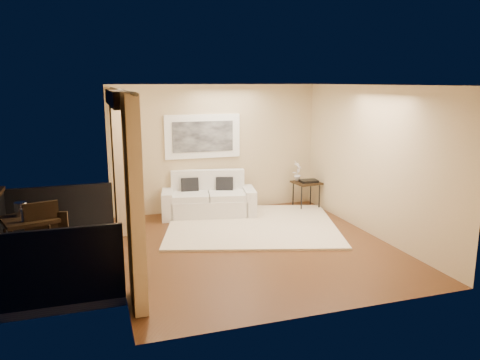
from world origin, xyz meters
TOP-DOWN VIEW (x-y plane):
  - floor at (0.00, 0.00)m, footprint 5.00×5.00m
  - room_shell at (-2.13, 0.00)m, footprint 5.00×6.40m
  - balcony at (-3.31, 0.00)m, footprint 1.81×2.60m
  - curtains at (-2.11, 0.00)m, footprint 0.16×4.80m
  - artwork at (-0.29, 2.46)m, footprint 1.62×0.07m
  - rug at (0.33, 1.08)m, footprint 3.86×3.58m
  - sofa at (-0.28, 2.09)m, footprint 2.03×1.17m
  - side_table at (1.93, 2.00)m, footprint 0.60×0.60m
  - tray at (1.97, 1.96)m, footprint 0.40×0.31m
  - orchid at (1.77, 2.14)m, footprint 0.29×0.29m
  - bistro_table at (-3.48, 0.00)m, footprint 0.89×0.89m
  - balcony_chair_far at (-3.32, -0.08)m, footprint 0.57×0.57m
  - balcony_chair_near at (-3.16, -0.20)m, footprint 0.45×0.46m
  - ice_bucket at (-3.59, 0.13)m, footprint 0.18×0.18m
  - candle at (-3.43, 0.17)m, footprint 0.06×0.06m
  - vase at (-3.54, -0.20)m, footprint 0.04×0.04m
  - glass_a at (-3.36, -0.11)m, footprint 0.06×0.06m
  - glass_b at (-3.35, 0.02)m, footprint 0.06×0.06m

SIDE VIEW (x-z plane):
  - floor at x=0.00m, z-range 0.00..0.00m
  - rug at x=0.33m, z-range 0.00..0.04m
  - balcony at x=-3.31m, z-range -0.41..0.76m
  - sofa at x=-0.28m, z-range -0.13..0.78m
  - balcony_chair_near at x=-3.16m, z-range 0.07..0.98m
  - side_table at x=1.93m, z-range 0.24..0.82m
  - tray at x=1.97m, z-range 0.59..0.64m
  - balcony_chair_far at x=-3.32m, z-range 0.09..1.18m
  - bistro_table at x=-3.48m, z-range 0.33..1.16m
  - orchid at x=1.77m, z-range 0.59..1.05m
  - candle at x=-3.43m, z-range 0.83..0.90m
  - glass_a at x=-3.36m, z-range 0.83..0.95m
  - glass_b at x=-3.35m, z-range 0.83..0.95m
  - vase at x=-3.54m, z-range 0.83..1.01m
  - ice_bucket at x=-3.59m, z-range 0.83..1.03m
  - curtains at x=-2.11m, z-range 0.02..2.66m
  - artwork at x=-0.29m, z-range 1.16..2.08m
  - room_shell at x=-2.13m, z-range 0.02..5.02m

